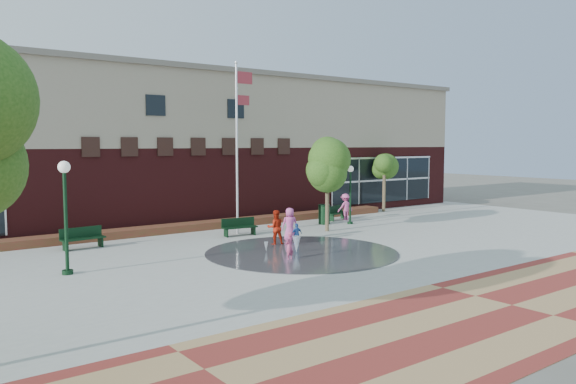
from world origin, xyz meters
TOP-DOWN VIEW (x-y plane):
  - ground at (0.00, 0.00)m, footprint 120.00×120.00m
  - plaza_concrete at (0.00, 4.00)m, footprint 46.00×18.00m
  - paver_band at (0.00, -7.00)m, footprint 46.00×6.00m
  - splash_pad at (0.00, 3.00)m, footprint 8.40×8.40m
  - library_building at (0.00, 17.48)m, footprint 44.40×10.40m
  - flower_bed at (0.00, 11.60)m, footprint 26.00×1.20m
  - flagpole_left at (0.57, 9.15)m, footprint 0.90×0.17m
  - flagpole_right at (0.51, 9.06)m, footprint 1.11×0.18m
  - lamp_left at (-9.35, 4.88)m, footprint 0.44×0.44m
  - lamp_right at (7.72, 8.18)m, footprint 0.37×0.37m
  - bench_left at (-7.37, 9.61)m, footprint 2.00×0.75m
  - bench_mid at (0.20, 8.44)m, footprint 1.90×0.75m
  - bench_right at (8.24, 9.92)m, footprint 1.85×0.95m
  - trash_can at (6.44, 9.05)m, footprint 0.72×0.72m
  - tree_mid at (4.80, 6.88)m, footprint 3.00×3.00m
  - tree_small_right at (13.82, 11.26)m, footprint 2.44×2.44m
  - water_jet_a at (-0.26, 3.04)m, footprint 0.37×0.37m
  - water_jet_b at (-1.17, 4.03)m, footprint 0.19×0.19m
  - child_splash at (-1.33, 2.13)m, footprint 0.50×0.42m
  - adult_red at (0.23, 5.29)m, footprint 0.97×0.87m
  - adult_pink at (1.43, 5.77)m, footprint 0.92×0.74m
  - child_blue at (0.99, 4.64)m, footprint 0.61×0.28m
  - person_bench at (8.66, 9.62)m, footprint 1.13×0.72m

SIDE VIEW (x-z plane):
  - ground at x=0.00m, z-range 0.00..0.00m
  - flower_bed at x=0.00m, z-range -0.20..0.20m
  - water_jet_a at x=-0.26m, z-range -0.36..0.36m
  - water_jet_b at x=-1.17m, z-range -0.22..0.22m
  - plaza_concrete at x=0.00m, z-range 0.00..0.01m
  - paver_band at x=0.00m, z-range 0.00..0.01m
  - splash_pad at x=0.00m, z-range 0.00..0.01m
  - bench_right at x=8.24m, z-range -0.16..0.74m
  - bench_mid at x=0.20m, z-range -0.16..0.76m
  - bench_left at x=-7.37m, z-range -0.17..0.81m
  - child_blue at x=0.99m, z-range 0.00..1.03m
  - child_splash at x=-1.33m, z-range 0.00..1.17m
  - trash_can at x=6.44m, z-range 0.01..1.19m
  - adult_pink at x=1.43m, z-range 0.00..1.63m
  - adult_red at x=0.23m, z-range 0.00..1.65m
  - person_bench at x=8.66m, z-range 0.00..1.66m
  - lamp_right at x=7.72m, z-range 0.42..3.88m
  - lamp_left at x=-9.35m, z-range 0.50..4.64m
  - tree_small_right at x=13.82m, z-range 0.96..5.13m
  - tree_mid at x=4.80m, z-range 1.16..6.23m
  - flagpole_left at x=0.57m, z-range 0.44..8.13m
  - library_building at x=0.00m, z-range 0.04..9.24m
  - flagpole_right at x=0.51m, z-range 0.53..9.53m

